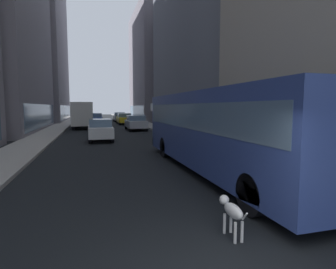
{
  "coord_description": "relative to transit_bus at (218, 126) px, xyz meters",
  "views": [
    {
      "loc": [
        -1.84,
        -2.75,
        2.49
      ],
      "look_at": [
        1.12,
        7.78,
        1.4
      ],
      "focal_mm": 29.3,
      "sensor_mm": 36.0,
      "label": 1
    }
  ],
  "objects": [
    {
      "name": "building_left_far",
      "position": [
        -14.7,
        43.21,
        14.09
      ],
      "size": [
        11.39,
        20.75,
        31.75
      ],
      "color": "slate",
      "rests_on": "ground"
    },
    {
      "name": "car_silver_sedan",
      "position": [
        0.0,
        19.97,
        -0.95
      ],
      "size": [
        1.9,
        4.35,
        1.62
      ],
      "color": "#B7BABF",
      "rests_on": "ground"
    },
    {
      "name": "ground_plane",
      "position": [
        -2.8,
        28.25,
        -1.78
      ],
      "size": [
        120.0,
        120.0,
        0.0
      ],
      "primitive_type": "plane",
      "color": "black"
    },
    {
      "name": "car_blue_hatchback",
      "position": [
        -4.0,
        32.37,
        -0.96
      ],
      "size": [
        1.86,
        4.16,
        1.62
      ],
      "color": "#4C6BB7",
      "rests_on": "ground"
    },
    {
      "name": "dalmatian_dog",
      "position": [
        -2.08,
        -4.93,
        -1.26
      ],
      "size": [
        0.22,
        0.96,
        0.72
      ],
      "color": "white",
      "rests_on": "ground"
    },
    {
      "name": "sidewalk_right",
      "position": [
        2.9,
        28.25,
        -1.7
      ],
      "size": [
        2.4,
        110.0,
        0.15
      ],
      "primitive_type": "cube",
      "color": "gray",
      "rests_on": "ground"
    },
    {
      "name": "transit_bus",
      "position": [
        0.0,
        0.0,
        0.0
      ],
      "size": [
        2.78,
        11.53,
        3.05
      ],
      "color": "#33478C",
      "rests_on": "ground"
    },
    {
      "name": "box_truck",
      "position": [
        -5.6,
        24.64,
        -0.11
      ],
      "size": [
        2.3,
        7.5,
        3.05
      ],
      "color": "#19519E",
      "rests_on": "ground"
    },
    {
      "name": "sidewalk_left",
      "position": [
        -8.5,
        28.25,
        -1.7
      ],
      "size": [
        2.4,
        110.0,
        0.15
      ],
      "primitive_type": "cube",
      "color": "#9E9991",
      "rests_on": "ground"
    },
    {
      "name": "car_white_van",
      "position": [
        -4.0,
        11.51,
        -0.96
      ],
      "size": [
        1.71,
        4.45,
        1.62
      ],
      "color": "silver",
      "rests_on": "ground"
    },
    {
      "name": "car_grey_wagon",
      "position": [
        0.0,
        37.83,
        -0.96
      ],
      "size": [
        1.79,
        3.92,
        1.62
      ],
      "color": "slate",
      "rests_on": "ground"
    },
    {
      "name": "building_right_far",
      "position": [
        9.1,
        44.03,
        8.76
      ],
      "size": [
        10.47,
        18.35,
        21.08
      ],
      "color": "slate",
      "rests_on": "ground"
    },
    {
      "name": "car_yellow_taxi",
      "position": [
        0.0,
        30.74,
        -0.95
      ],
      "size": [
        1.88,
        4.78,
        1.62
      ],
      "color": "yellow",
      "rests_on": "ground"
    }
  ]
}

